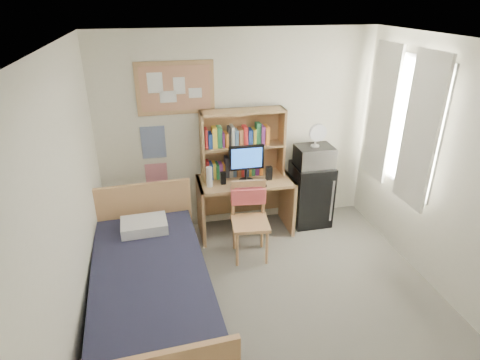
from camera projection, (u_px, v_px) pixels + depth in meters
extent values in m
cube|color=gray|center=(283.00, 325.00, 3.94)|extent=(3.60, 4.20, 0.02)
cube|color=white|center=(300.00, 49.00, 2.84)|extent=(3.60, 4.20, 0.02)
cube|color=white|center=(238.00, 133.00, 5.25)|extent=(3.60, 0.04, 2.60)
cube|color=white|center=(64.00, 233.00, 3.04)|extent=(0.04, 4.20, 2.60)
cube|color=white|center=(474.00, 189.00, 3.73)|extent=(0.04, 4.20, 2.60)
cube|color=white|center=(401.00, 122.00, 4.66)|extent=(0.10, 1.40, 1.70)
cube|color=white|center=(420.00, 132.00, 4.30)|extent=(0.04, 0.55, 1.70)
cube|color=white|center=(381.00, 113.00, 5.01)|extent=(0.04, 0.55, 1.70)
cube|color=tan|center=(175.00, 88.00, 4.82)|extent=(0.94, 0.03, 0.64)
cube|color=navy|center=(153.00, 142.00, 5.05)|extent=(0.30, 0.01, 0.42)
cube|color=#CC2443|center=(157.00, 176.00, 5.25)|extent=(0.28, 0.01, 0.36)
cube|color=tan|center=(245.00, 206.00, 5.35)|extent=(1.23, 0.62, 0.77)
cube|color=tan|center=(250.00, 223.00, 4.77)|extent=(0.52, 0.52, 0.95)
cube|color=black|center=(310.00, 194.00, 5.56)|extent=(0.51, 0.51, 0.86)
cube|color=black|center=(152.00, 297.00, 3.86)|extent=(1.22, 2.26, 0.60)
cube|color=tan|center=(243.00, 144.00, 5.13)|extent=(1.08, 0.28, 0.88)
cube|color=black|center=(246.00, 164.00, 5.03)|extent=(0.45, 0.04, 0.48)
cube|color=black|center=(249.00, 185.00, 5.01)|extent=(0.43, 0.14, 0.02)
cube|color=black|center=(223.00, 178.00, 5.04)|extent=(0.06, 0.06, 0.16)
cube|color=black|center=(269.00, 173.00, 5.16)|extent=(0.07, 0.07, 0.18)
cylinder|color=white|center=(209.00, 177.00, 4.95)|extent=(0.08, 0.08, 0.26)
cube|color=#E45658|center=(248.00, 195.00, 4.84)|extent=(0.43, 0.17, 0.20)
cube|color=silver|center=(314.00, 156.00, 5.30)|extent=(0.47, 0.36, 0.27)
cylinder|color=white|center=(316.00, 136.00, 5.18)|extent=(0.23, 0.23, 0.28)
cube|color=white|center=(144.00, 225.00, 4.36)|extent=(0.51, 0.37, 0.12)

